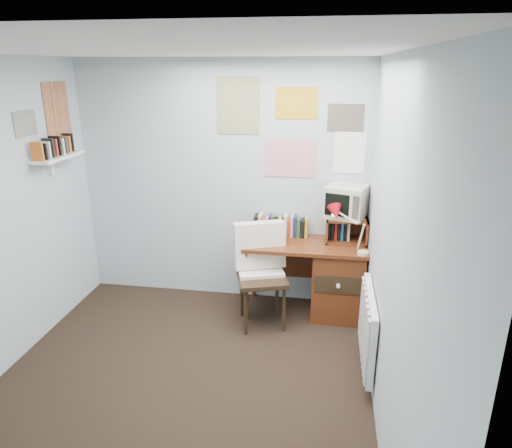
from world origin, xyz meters
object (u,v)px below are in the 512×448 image
Objects in this scene: desk_chair at (262,279)px; tv_riser at (346,229)px; desk_lamp at (365,235)px; desk at (332,277)px; radiator at (368,328)px; wall_shelf at (57,157)px; crt_tv at (346,200)px.

tv_riser is at bearing 10.74° from desk_chair.
desk_lamp is at bearing -65.05° from tv_riser.
desk_chair is 1.05m from desk_lamp.
desk_lamp reaches higher than desk.
desk_lamp is 0.96× the size of tv_riser.
wall_shelf reaches higher than radiator.
desk_lamp is at bearing -11.46° from desk_chair.
desk_lamp is at bearing 91.63° from radiator.
wall_shelf is (-1.91, -0.07, 1.14)m from desk_chair.
desk_chair is 2.68× the size of crt_tv.
wall_shelf reaches higher than desk.
radiator is at bearing -72.76° from desk.
desk_chair is 0.97m from tv_riser.
crt_tv is (0.10, 0.13, 0.78)m from desk.
wall_shelf reaches higher than crt_tv.
tv_riser is at bearing 129.43° from desk_lamp.
desk is 3.33× the size of crt_tv.
desk_lamp is 0.44m from crt_tv.
desk_lamp is at bearing 3.40° from wall_shelf.
radiator is at bearing -80.72° from tv_riser.
desk is 0.51m from tv_riser.
tv_riser is 1.11× the size of crt_tv.
desk is 2.87m from wall_shelf.
tv_riser is 0.30m from crt_tv.
desk is 1.50× the size of radiator.
desk is 1.24× the size of desk_chair.
desk is 0.64m from desk_lamp.
desk_chair is 1.14m from radiator.
tv_riser is at bearing 99.28° from radiator.
desk_chair is at bearing -132.54° from crt_tv.
tv_riser is 0.65× the size of wall_shelf.
desk_lamp is 0.48× the size of radiator.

